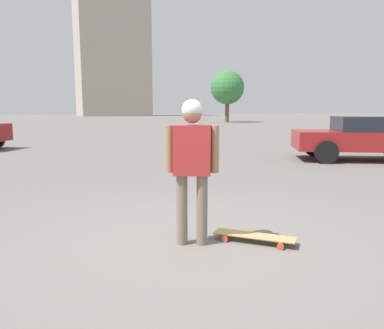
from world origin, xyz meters
The scene contains 6 objects.
ground_plane centered at (0.00, 0.00, 0.00)m, with size 220.00×220.00×0.00m, color slate.
person centered at (0.00, 0.00, 1.05)m, with size 0.38×0.56×1.71m.
skateboard centered at (-0.27, -0.71, 0.07)m, with size 0.87×0.84×0.09m.
car_parked_near centered at (4.41, -7.93, 0.73)m, with size 3.64×4.42×1.37m.
building_block_distant centered at (83.65, -18.69, 14.60)m, with size 9.86×15.67×29.21m.
tree_distant centered at (35.44, -21.05, 4.09)m, with size 3.98×3.98×6.11m.
Camera 1 is at (-3.89, 1.80, 1.60)m, focal length 35.00 mm.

